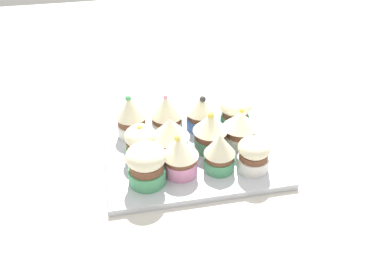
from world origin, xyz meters
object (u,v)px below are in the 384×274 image
at_px(baking_tray, 192,153).
at_px(cupcake_5, 210,131).
at_px(cupcake_2, 167,114).
at_px(cupcake_3, 131,117).
at_px(cupcake_4, 239,127).
at_px(cupcake_10, 180,155).
at_px(cupcake_7, 141,143).
at_px(cupcake_0, 235,112).
at_px(cupcake_8, 254,154).
at_px(cupcake_1, 201,113).
at_px(cupcake_9, 220,152).
at_px(cupcake_6, 171,137).
at_px(cupcake_11, 146,164).

xyz_separation_m(baking_tray, cupcake_5, (-0.03, -0.00, 0.04)).
height_order(cupcake_2, cupcake_3, cupcake_3).
xyz_separation_m(baking_tray, cupcake_4, (-0.09, -0.00, 0.04)).
distance_m(cupcake_4, cupcake_10, 0.13).
height_order(cupcake_7, cupcake_10, cupcake_10).
distance_m(cupcake_2, cupcake_5, 0.10).
xyz_separation_m(cupcake_0, cupcake_8, (0.00, 0.13, -0.00)).
xyz_separation_m(baking_tray, cupcake_1, (-0.03, -0.07, 0.04)).
bearing_deg(cupcake_5, cupcake_9, 92.27).
bearing_deg(cupcake_7, cupcake_2, -128.67).
bearing_deg(cupcake_6, cupcake_2, -93.26).
relative_size(baking_tray, cupcake_8, 5.10).
xyz_separation_m(cupcake_1, cupcake_10, (0.06, 0.12, 0.00)).
bearing_deg(cupcake_10, cupcake_6, -80.49).
distance_m(baking_tray, cupcake_5, 0.06).
height_order(cupcake_5, cupcake_8, cupcake_5).
bearing_deg(cupcake_6, cupcake_11, 50.90).
relative_size(cupcake_3, cupcake_10, 1.13).
bearing_deg(cupcake_7, cupcake_9, 155.64).
height_order(cupcake_1, cupcake_4, same).
bearing_deg(cupcake_10, cupcake_11, 10.96).
distance_m(baking_tray, cupcake_1, 0.08).
height_order(cupcake_9, cupcake_10, cupcake_10).
relative_size(cupcake_7, cupcake_11, 0.92).
xyz_separation_m(cupcake_7, cupcake_11, (-0.00, 0.07, 0.01)).
height_order(cupcake_4, cupcake_8, cupcake_4).
relative_size(cupcake_4, cupcake_11, 0.99).
height_order(cupcake_2, cupcake_7, cupcake_2).
bearing_deg(cupcake_4, cupcake_7, 1.84).
bearing_deg(cupcake_3, baking_tray, 145.40).
height_order(cupcake_5, cupcake_10, cupcake_5).
bearing_deg(cupcake_7, cupcake_3, -81.76).
bearing_deg(cupcake_4, cupcake_3, -19.04).
bearing_deg(cupcake_9, cupcake_6, -34.93).
distance_m(baking_tray, cupcake_2, 0.09).
distance_m(cupcake_6, cupcake_11, 0.08).
xyz_separation_m(cupcake_3, cupcake_4, (-0.19, 0.07, -0.01)).
relative_size(cupcake_1, cupcake_3, 0.85).
relative_size(cupcake_2, cupcake_11, 1.08).
xyz_separation_m(cupcake_5, cupcake_7, (0.12, 0.00, -0.01)).
height_order(cupcake_4, cupcake_9, cupcake_4).
bearing_deg(cupcake_4, baking_tray, 2.88).
bearing_deg(cupcake_2, cupcake_7, 51.33).
relative_size(cupcake_2, cupcake_7, 1.17).
bearing_deg(cupcake_3, cupcake_5, 152.55).
xyz_separation_m(cupcake_3, cupcake_9, (-0.14, 0.13, -0.01)).
bearing_deg(cupcake_7, cupcake_10, 137.68).
distance_m(cupcake_2, cupcake_10, 0.12).
relative_size(cupcake_0, cupcake_9, 0.91).
xyz_separation_m(cupcake_2, cupcake_4, (-0.12, 0.06, -0.00)).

